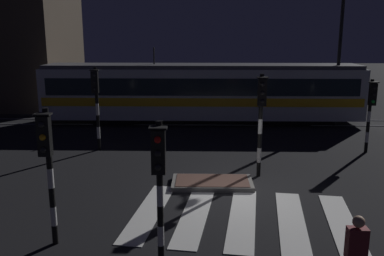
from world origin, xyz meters
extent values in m
plane|color=black|center=(0.00, 0.00, 0.00)|extent=(120.00, 120.00, 0.00)
cube|color=#59595E|center=(0.00, 9.95, 0.01)|extent=(80.00, 0.12, 0.03)
cube|color=#59595E|center=(0.00, 11.39, 0.01)|extent=(80.00, 0.12, 0.03)
cube|color=silver|center=(-2.57, -1.42, 0.01)|extent=(1.23, 4.02, 0.02)
cube|color=silver|center=(-1.29, -1.60, 0.01)|extent=(1.23, 4.02, 0.02)
cube|color=silver|center=(0.00, -1.77, 0.01)|extent=(1.23, 4.02, 0.02)
cube|color=silver|center=(1.29, -1.95, 0.01)|extent=(1.23, 4.02, 0.02)
cube|color=silver|center=(2.57, -2.12, 0.01)|extent=(1.23, 4.02, 0.02)
cube|color=slate|center=(-0.76, 0.72, 0.08)|extent=(2.64, 1.36, 0.16)
cube|color=brown|center=(-0.76, 0.72, 0.17)|extent=(2.37, 1.23, 0.02)
cylinder|color=black|center=(0.88, 1.67, 0.26)|extent=(0.14, 0.14, 0.51)
cylinder|color=white|center=(0.88, 1.67, 0.77)|extent=(0.14, 0.14, 0.51)
cylinder|color=black|center=(0.88, 1.67, 1.28)|extent=(0.14, 0.14, 0.51)
cylinder|color=white|center=(0.88, 1.67, 1.79)|extent=(0.14, 0.14, 0.51)
cylinder|color=black|center=(0.88, 1.67, 2.30)|extent=(0.14, 0.14, 0.51)
cylinder|color=white|center=(0.88, 1.67, 2.81)|extent=(0.14, 0.14, 0.51)
cylinder|color=black|center=(0.88, 1.67, 3.32)|extent=(0.14, 0.14, 0.51)
cube|color=black|center=(0.88, 1.50, 2.97)|extent=(0.28, 0.20, 0.90)
sphere|color=black|center=(0.88, 1.39, 3.25)|extent=(0.14, 0.14, 0.14)
sphere|color=black|center=(0.88, 1.39, 2.97)|extent=(0.14, 0.14, 0.14)
sphere|color=black|center=(0.88, 1.39, 2.69)|extent=(0.14, 0.14, 0.14)
cube|color=black|center=(0.88, 1.50, 3.46)|extent=(0.36, 0.24, 0.04)
cylinder|color=black|center=(-1.97, -4.13, 0.23)|extent=(0.14, 0.14, 0.45)
cylinder|color=white|center=(-1.97, -4.13, 0.68)|extent=(0.14, 0.14, 0.45)
cylinder|color=black|center=(-1.97, -4.13, 1.13)|extent=(0.14, 0.14, 0.45)
cylinder|color=white|center=(-1.97, -4.13, 1.59)|extent=(0.14, 0.14, 0.45)
cylinder|color=black|center=(-1.97, -4.13, 2.04)|extent=(0.14, 0.14, 0.45)
cylinder|color=white|center=(-1.97, -4.13, 2.49)|extent=(0.14, 0.14, 0.45)
cylinder|color=black|center=(-1.97, -4.13, 2.94)|extent=(0.14, 0.14, 0.45)
cube|color=black|center=(-1.97, -4.30, 2.57)|extent=(0.28, 0.20, 0.90)
sphere|color=red|center=(-1.97, -4.41, 2.85)|extent=(0.14, 0.14, 0.14)
sphere|color=black|center=(-1.97, -4.41, 2.57)|extent=(0.14, 0.14, 0.14)
sphere|color=black|center=(-1.97, -4.41, 2.29)|extent=(0.14, 0.14, 0.14)
cube|color=black|center=(-1.97, -4.30, 3.06)|extent=(0.36, 0.24, 0.04)
cylinder|color=black|center=(-4.57, -3.27, 0.23)|extent=(0.14, 0.14, 0.47)
cylinder|color=white|center=(-4.57, -3.27, 0.70)|extent=(0.14, 0.14, 0.47)
cylinder|color=black|center=(-4.57, -3.27, 1.17)|extent=(0.14, 0.14, 0.47)
cylinder|color=white|center=(-4.57, -3.27, 1.63)|extent=(0.14, 0.14, 0.47)
cylinder|color=black|center=(-4.57, -3.27, 2.10)|extent=(0.14, 0.14, 0.47)
cylinder|color=white|center=(-4.57, -3.27, 2.57)|extent=(0.14, 0.14, 0.47)
cylinder|color=black|center=(-4.57, -3.27, 3.03)|extent=(0.14, 0.14, 0.47)
cube|color=black|center=(-4.57, -3.44, 2.67)|extent=(0.28, 0.20, 0.90)
sphere|color=black|center=(-4.57, -3.55, 2.95)|extent=(0.14, 0.14, 0.14)
sphere|color=orange|center=(-4.57, -3.55, 2.67)|extent=(0.14, 0.14, 0.14)
sphere|color=black|center=(-4.57, -3.55, 2.39)|extent=(0.14, 0.14, 0.14)
cube|color=black|center=(-4.57, -3.44, 3.16)|extent=(0.36, 0.24, 0.04)
cylinder|color=black|center=(-5.51, 4.92, 0.25)|extent=(0.14, 0.14, 0.50)
cylinder|color=white|center=(-5.51, 4.92, 0.76)|extent=(0.14, 0.14, 0.50)
cylinder|color=black|center=(-5.51, 4.92, 1.26)|extent=(0.14, 0.14, 0.50)
cylinder|color=white|center=(-5.51, 4.92, 1.77)|extent=(0.14, 0.14, 0.50)
cylinder|color=black|center=(-5.51, 4.92, 2.27)|extent=(0.14, 0.14, 0.50)
cylinder|color=white|center=(-5.51, 4.92, 2.78)|extent=(0.14, 0.14, 0.50)
cylinder|color=black|center=(-5.51, 4.92, 3.28)|extent=(0.14, 0.14, 0.50)
cube|color=black|center=(-5.51, 4.75, 2.93)|extent=(0.28, 0.20, 0.90)
sphere|color=black|center=(-5.51, 4.64, 3.21)|extent=(0.14, 0.14, 0.14)
sphere|color=black|center=(-5.51, 4.64, 2.93)|extent=(0.14, 0.14, 0.14)
sphere|color=black|center=(-5.51, 4.64, 2.65)|extent=(0.14, 0.14, 0.14)
cube|color=black|center=(-5.51, 4.75, 3.42)|extent=(0.36, 0.24, 0.04)
cylinder|color=black|center=(5.79, 4.79, 0.22)|extent=(0.14, 0.14, 0.44)
cylinder|color=white|center=(5.79, 4.79, 0.66)|extent=(0.14, 0.14, 0.44)
cylinder|color=black|center=(5.79, 4.79, 1.10)|extent=(0.14, 0.14, 0.44)
cylinder|color=white|center=(5.79, 4.79, 1.54)|extent=(0.14, 0.14, 0.44)
cylinder|color=black|center=(5.79, 4.79, 1.98)|extent=(0.14, 0.14, 0.44)
cylinder|color=white|center=(5.79, 4.79, 2.42)|extent=(0.14, 0.14, 0.44)
cylinder|color=black|center=(5.79, 4.79, 2.86)|extent=(0.14, 0.14, 0.44)
cube|color=black|center=(5.79, 4.62, 2.48)|extent=(0.28, 0.20, 0.90)
sphere|color=black|center=(5.79, 4.51, 2.76)|extent=(0.14, 0.14, 0.14)
sphere|color=black|center=(5.79, 4.51, 2.48)|extent=(0.14, 0.14, 0.14)
sphere|color=green|center=(5.79, 4.51, 2.20)|extent=(0.14, 0.14, 0.14)
cube|color=black|center=(5.79, 4.62, 2.97)|extent=(0.36, 0.24, 0.04)
cylinder|color=black|center=(6.08, 10.05, 3.52)|extent=(0.18, 0.18, 7.04)
cube|color=silver|center=(-1.13, 10.67, 1.70)|extent=(17.33, 2.50, 2.70)
cube|color=yellow|center=(-1.13, 9.40, 1.35)|extent=(16.98, 0.04, 0.44)
cube|color=yellow|center=(-1.13, 11.94, 1.35)|extent=(16.98, 0.04, 0.44)
cube|color=black|center=(-1.13, 9.41, 2.15)|extent=(16.46, 0.03, 0.90)
cube|color=#4C4C51|center=(-1.13, 10.67, 3.15)|extent=(16.98, 2.30, 0.20)
cylinder|color=#262628|center=(-3.73, 10.67, 3.65)|extent=(0.08, 0.08, 1.00)
cube|color=black|center=(3.63, 10.67, 0.17)|extent=(2.20, 2.00, 0.35)
cube|color=black|center=(-5.90, 10.67, 0.17)|extent=(2.20, 2.00, 0.35)
sphere|color=#F9F2CC|center=(7.58, 10.67, 1.30)|extent=(0.24, 0.24, 0.24)
cube|color=maroon|center=(1.69, -5.32, 1.18)|extent=(0.36, 0.22, 0.60)
sphere|color=tan|center=(1.69, -5.32, 1.60)|extent=(0.22, 0.22, 0.22)
camera|label=1|loc=(-1.11, -12.24, 4.86)|focal=38.99mm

